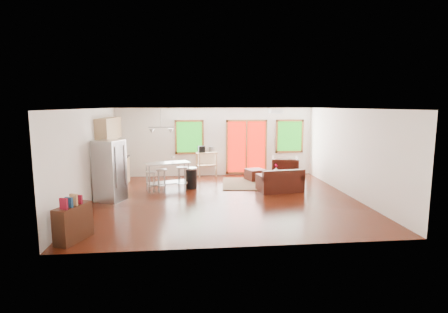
{
  "coord_description": "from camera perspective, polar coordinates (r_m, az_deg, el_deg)",
  "views": [
    {
      "loc": [
        -1.03,
        -9.81,
        2.69
      ],
      "look_at": [
        0.0,
        0.3,
        1.2
      ],
      "focal_mm": 28.0,
      "sensor_mm": 36.0,
      "label": 1
    }
  ],
  "objects": [
    {
      "name": "cabinets",
      "position": [
        11.9,
        -17.66,
        -0.57
      ],
      "size": [
        0.64,
        2.24,
        2.3
      ],
      "color": "tan",
      "rests_on": "floor"
    },
    {
      "name": "bar_stool_a",
      "position": [
        11.1,
        -11.8,
        -3.27
      ],
      "size": [
        0.35,
        0.35,
        0.66
      ],
      "rotation": [
        0.0,
        0.0,
        -0.14
      ],
      "color": "#B7BABC",
      "rests_on": "floor"
    },
    {
      "name": "window_right",
      "position": [
        13.89,
        10.66,
        3.28
      ],
      "size": [
        1.1,
        0.05,
        1.3
      ],
      "color": "#12590F",
      "rests_on": "back_wall"
    },
    {
      "name": "island",
      "position": [
        11.33,
        -9.18,
        -2.35
      ],
      "size": [
        1.5,
        0.98,
        0.88
      ],
      "rotation": [
        0.0,
        0.0,
        0.32
      ],
      "color": "#B7BABC",
      "rests_on": "floor"
    },
    {
      "name": "coffee_table",
      "position": [
        12.21,
        8.29,
        -3.01
      ],
      "size": [
        1.02,
        0.81,
        0.35
      ],
      "rotation": [
        0.0,
        0.0,
        0.36
      ],
      "color": "black",
      "rests_on": "floor"
    },
    {
      "name": "floor",
      "position": [
        10.23,
        0.17,
        -6.97
      ],
      "size": [
        7.5,
        7.0,
        0.02
      ],
      "primitive_type": "cube",
      "color": "black",
      "rests_on": "ground"
    },
    {
      "name": "rug",
      "position": [
        12.15,
        5.83,
        -4.43
      ],
      "size": [
        2.73,
        2.22,
        0.03
      ],
      "primitive_type": "cube",
      "rotation": [
        0.0,
        0.0,
        -0.11
      ],
      "color": "#405235",
      "rests_on": "floor"
    },
    {
      "name": "bar_stool_c",
      "position": [
        11.14,
        -6.85,
        -2.7
      ],
      "size": [
        0.41,
        0.41,
        0.76
      ],
      "rotation": [
        0.0,
        0.0,
        -0.16
      ],
      "color": "#B7BABC",
      "rests_on": "floor"
    },
    {
      "name": "armchair",
      "position": [
        12.76,
        9.91,
        -1.78
      ],
      "size": [
        1.11,
        1.06,
        0.95
      ],
      "primitive_type": "imported",
      "rotation": [
        0.0,
        0.0,
        2.9
      ],
      "color": "black",
      "rests_on": "floor"
    },
    {
      "name": "kitchen_cart",
      "position": [
        13.3,
        -3.0,
        0.17
      ],
      "size": [
        0.86,
        0.65,
        1.17
      ],
      "rotation": [
        0.0,
        0.0,
        0.23
      ],
      "color": "tan",
      "rests_on": "floor"
    },
    {
      "name": "loveseat",
      "position": [
        11.17,
        9.16,
        -4.19
      ],
      "size": [
        1.46,
        0.96,
        0.73
      ],
      "rotation": [
        0.0,
        0.0,
        0.14
      ],
      "color": "black",
      "rests_on": "floor"
    },
    {
      "name": "back_wall",
      "position": [
        13.43,
        -1.39,
        2.4
      ],
      "size": [
        7.5,
        0.02,
        2.6
      ],
      "primitive_type": "cube",
      "color": "white",
      "rests_on": "ground"
    },
    {
      "name": "pendant_light",
      "position": [
        11.37,
        -10.22,
        4.21
      ],
      "size": [
        0.8,
        0.18,
        0.79
      ],
      "color": "gray",
      "rests_on": "ceiling"
    },
    {
      "name": "french_doors",
      "position": [
        13.55,
        3.7,
        1.59
      ],
      "size": [
        1.6,
        0.05,
        2.1
      ],
      "color": "#B80C03",
      "rests_on": "back_wall"
    },
    {
      "name": "book",
      "position": [
        12.19,
        9.4,
        -1.9
      ],
      "size": [
        0.21,
        0.1,
        0.29
      ],
      "primitive_type": "imported",
      "rotation": [
        0.0,
        0.0,
        -0.35
      ],
      "color": "maroon",
      "rests_on": "coffee_table"
    },
    {
      "name": "ottoman",
      "position": [
        12.71,
        5.12,
        -2.97
      ],
      "size": [
        0.78,
        0.78,
        0.41
      ],
      "primitive_type": "cube",
      "rotation": [
        0.0,
        0.0,
        0.33
      ],
      "color": "black",
      "rests_on": "floor"
    },
    {
      "name": "ceiling_flush",
      "position": [
        10.74,
        8.43,
        7.4
      ],
      "size": [
        0.35,
        0.35,
        0.12
      ],
      "primitive_type": "cube",
      "color": "white",
      "rests_on": "ceiling"
    },
    {
      "name": "ceiling",
      "position": [
        9.87,
        0.18,
        7.88
      ],
      "size": [
        7.5,
        7.0,
        0.02
      ],
      "primitive_type": "cube",
      "color": "white",
      "rests_on": "ground"
    },
    {
      "name": "cup",
      "position": [
        11.65,
        -8.36,
        -0.05
      ],
      "size": [
        0.13,
        0.11,
        0.11
      ],
      "primitive_type": "imported",
      "rotation": [
        0.0,
        0.0,
        0.17
      ],
      "color": "white",
      "rests_on": "island"
    },
    {
      "name": "trash_can",
      "position": [
        11.46,
        -5.34,
        -3.49
      ],
      "size": [
        0.4,
        0.4,
        0.69
      ],
      "rotation": [
        0.0,
        0.0,
        0.08
      ],
      "color": "black",
      "rests_on": "floor"
    },
    {
      "name": "window_left",
      "position": [
        13.32,
        -5.67,
        3.18
      ],
      "size": [
        1.1,
        0.05,
        1.3
      ],
      "color": "#12590F",
      "rests_on": "back_wall"
    },
    {
      "name": "refrigerator",
      "position": [
        10.35,
        -18.12,
        -2.23
      ],
      "size": [
        0.9,
        0.89,
        1.73
      ],
      "rotation": [
        0.0,
        0.0,
        -0.4
      ],
      "color": "#B7BABC",
      "rests_on": "floor"
    },
    {
      "name": "vase",
      "position": [
        12.21,
        8.5,
        -2.06
      ],
      "size": [
        0.19,
        0.2,
        0.29
      ],
      "rotation": [
        0.0,
        0.0,
        0.15
      ],
      "color": "silver",
      "rests_on": "coffee_table"
    },
    {
      "name": "bar_stool_b",
      "position": [
        11.04,
        -10.17,
        -3.01
      ],
      "size": [
        0.41,
        0.41,
        0.73
      ],
      "rotation": [
        0.0,
        0.0,
        0.22
      ],
      "color": "#B7BABC",
      "rests_on": "floor"
    },
    {
      "name": "left_wall",
      "position": [
        10.28,
        -21.16,
        0.0
      ],
      "size": [
        0.02,
        7.0,
        2.6
      ],
      "primitive_type": "cube",
      "color": "white",
      "rests_on": "ground"
    },
    {
      "name": "bookshelf",
      "position": [
        7.7,
        -23.4,
        -9.83
      ],
      "size": [
        0.61,
        0.88,
        0.97
      ],
      "rotation": [
        0.0,
        0.0,
        -0.4
      ],
      "color": "black",
      "rests_on": "floor"
    },
    {
      "name": "front_wall",
      "position": [
        6.53,
        3.4,
        -3.96
      ],
      "size": [
        7.5,
        0.02,
        2.6
      ],
      "primitive_type": "cube",
      "color": "white",
      "rests_on": "ground"
    },
    {
      "name": "right_wall",
      "position": [
        11.01,
        20.04,
        0.58
      ],
      "size": [
        0.02,
        7.0,
        2.6
      ],
      "primitive_type": "cube",
      "color": "white",
      "rests_on": "ground"
    }
  ]
}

